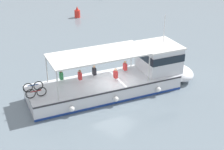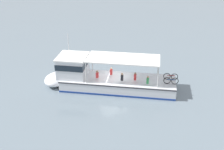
% 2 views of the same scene
% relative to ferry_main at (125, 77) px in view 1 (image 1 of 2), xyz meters
% --- Properties ---
extents(ground_plane, '(400.00, 400.00, 0.00)m').
position_rel_ferry_main_xyz_m(ground_plane, '(-1.13, 0.11, -1.02)').
color(ground_plane, slate).
extents(ferry_main, '(12.45, 9.27, 5.32)m').
position_rel_ferry_main_xyz_m(ferry_main, '(0.00, 0.00, 0.00)').
color(ferry_main, silver).
rests_on(ferry_main, ground).
extents(channel_buoy, '(0.70, 0.70, 1.40)m').
position_rel_ferry_main_xyz_m(channel_buoy, '(12.60, 15.03, -0.45)').
color(channel_buoy, red).
rests_on(channel_buoy, ground).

